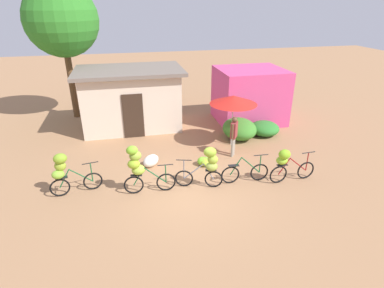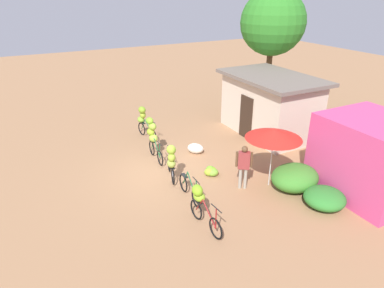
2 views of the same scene
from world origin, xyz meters
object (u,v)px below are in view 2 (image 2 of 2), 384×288
at_px(market_umbrella, 274,134).
at_px(bicycle_center_loaded, 171,160).
at_px(bicycle_by_shop, 190,189).
at_px(tree_behind_building, 273,23).
at_px(building_low, 270,104).
at_px(shop_pink, 372,157).
at_px(bicycle_rightmost, 201,202).
at_px(produce_sack, 195,148).
at_px(bicycle_leftmost, 143,119).
at_px(bicycle_near_pile, 153,135).
at_px(person_vendor, 244,163).
at_px(banana_pile_on_ground, 211,171).

height_order(market_umbrella, bicycle_center_loaded, market_umbrella).
bearing_deg(bicycle_by_shop, tree_behind_building, 127.78).
bearing_deg(building_low, market_umbrella, -37.91).
xyz_separation_m(building_low, bicycle_by_shop, (3.45, -6.03, -1.08)).
height_order(shop_pink, bicycle_rightmost, shop_pink).
xyz_separation_m(bicycle_rightmost, produce_sack, (-4.34, 2.11, -0.52)).
xyz_separation_m(building_low, produce_sack, (0.44, -4.22, -1.21)).
distance_m(market_umbrella, produce_sack, 4.12).
xyz_separation_m(tree_behind_building, bicycle_leftmost, (0.55, -7.65, -3.92)).
relative_size(shop_pink, bicycle_near_pile, 1.88).
distance_m(building_low, person_vendor, 5.52).
xyz_separation_m(shop_pink, banana_pile_on_ground, (-3.43, -4.21, -1.16)).
bearing_deg(bicycle_near_pile, bicycle_center_loaded, -3.84).
relative_size(tree_behind_building, person_vendor, 3.99).
height_order(shop_pink, bicycle_by_shop, shop_pink).
bearing_deg(shop_pink, produce_sack, -144.42).
height_order(produce_sack, person_vendor, person_vendor).
bearing_deg(market_umbrella, tree_behind_building, 142.67).
xyz_separation_m(bicycle_near_pile, bicycle_rightmost, (4.84, -0.39, -0.23)).
height_order(bicycle_center_loaded, bicycle_rightmost, bicycle_center_loaded).
bearing_deg(banana_pile_on_ground, building_low, 117.66).
bearing_deg(bicycle_rightmost, building_low, 127.08).
distance_m(tree_behind_building, bicycle_by_shop, 11.22).
bearing_deg(bicycle_leftmost, bicycle_rightmost, -6.39).
xyz_separation_m(shop_pink, bicycle_leftmost, (-8.15, -5.16, -0.45)).
bearing_deg(bicycle_near_pile, bicycle_rightmost, -4.55).
height_order(bicycle_leftmost, bicycle_by_shop, bicycle_leftmost).
height_order(bicycle_near_pile, produce_sack, bicycle_near_pile).
xyz_separation_m(tree_behind_building, bicycle_by_shop, (6.32, -8.15, -4.43)).
height_order(tree_behind_building, banana_pile_on_ground, tree_behind_building).
xyz_separation_m(tree_behind_building, bicycle_rightmost, (7.65, -8.45, -4.05)).
distance_m(tree_behind_building, banana_pile_on_ground, 9.69).
height_order(bicycle_rightmost, produce_sack, bicycle_rightmost).
bearing_deg(building_low, shop_pink, -3.58).
bearing_deg(bicycle_center_loaded, bicycle_near_pile, 176.16).
bearing_deg(bicycle_near_pile, market_umbrella, 35.12).
bearing_deg(bicycle_rightmost, bicycle_near_pile, 175.45).
relative_size(bicycle_leftmost, bicycle_near_pile, 0.94).
bearing_deg(shop_pink, bicycle_near_pile, -136.58).
height_order(shop_pink, bicycle_leftmost, shop_pink).
height_order(shop_pink, bicycle_near_pile, shop_pink).
xyz_separation_m(bicycle_near_pile, banana_pile_on_ground, (2.46, 1.37, -0.81)).
bearing_deg(bicycle_near_pile, bicycle_by_shop, -1.42).
relative_size(banana_pile_on_ground, person_vendor, 0.36).
relative_size(bicycle_rightmost, person_vendor, 1.04).
xyz_separation_m(bicycle_by_shop, banana_pile_on_ground, (-1.05, 1.45, -0.20)).
xyz_separation_m(market_umbrella, bicycle_rightmost, (0.80, -3.23, -1.27)).
height_order(tree_behind_building, bicycle_center_loaded, tree_behind_building).
relative_size(bicycle_rightmost, produce_sack, 2.43).
height_order(bicycle_leftmost, person_vendor, person_vendor).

